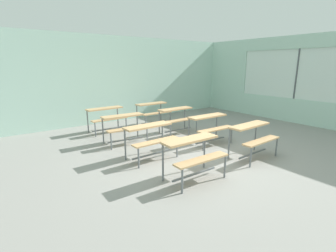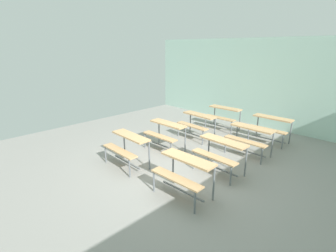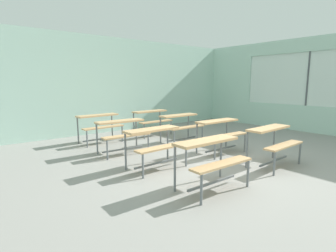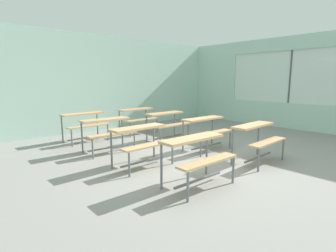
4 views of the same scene
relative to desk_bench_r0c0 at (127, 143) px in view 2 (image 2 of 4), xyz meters
name	(u,v)px [view 2 (image 2 of 4)]	position (x,y,z in m)	size (l,w,h in m)	color
ground	(178,169)	(0.93, 0.76, -0.59)	(10.00, 9.00, 0.05)	gray
wall_back	(270,84)	(0.93, 5.26, 0.94)	(10.00, 0.12, 3.00)	silver
desk_bench_r0c0	(127,143)	(0.00, 0.00, 0.00)	(1.11, 0.61, 0.74)	tan
desk_bench_r0c1	(184,168)	(1.76, 0.01, 0.00)	(1.12, 0.62, 0.74)	tan
desk_bench_r1c0	(165,130)	(-0.08, 1.31, 0.00)	(1.11, 0.61, 0.74)	tan
desk_bench_r1c1	(220,149)	(1.71, 1.26, 0.00)	(1.12, 0.62, 0.74)	tan
desk_bench_r2c0	(197,121)	(-0.04, 2.63, 0.00)	(1.13, 0.64, 0.74)	tan
desk_bench_r2c1	(250,134)	(1.71, 2.59, 0.00)	(1.10, 0.59, 0.74)	tan
desk_bench_r3c0	(223,113)	(0.02, 3.96, 0.00)	(1.12, 0.63, 0.74)	tan
desk_bench_r3c1	(271,124)	(1.68, 3.89, 0.00)	(1.11, 0.61, 0.74)	tan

